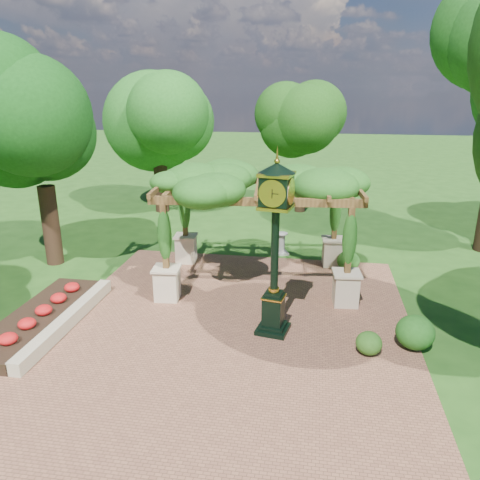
# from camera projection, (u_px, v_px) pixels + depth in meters

# --- Properties ---
(ground) EXTENTS (120.00, 120.00, 0.00)m
(ground) POSITION_uv_depth(u_px,v_px,m) (224.00, 351.00, 12.06)
(ground) COLOR #1E4714
(ground) RESTS_ON ground
(brick_plaza) EXTENTS (10.00, 12.00, 0.04)m
(brick_plaza) POSITION_uv_depth(u_px,v_px,m) (231.00, 331.00, 12.99)
(brick_plaza) COLOR brown
(brick_plaza) RESTS_ON ground
(border_wall) EXTENTS (0.35, 5.00, 0.40)m
(border_wall) POSITION_uv_depth(u_px,v_px,m) (68.00, 321.00, 13.18)
(border_wall) COLOR #C6B793
(border_wall) RESTS_ON ground
(flower_bed) EXTENTS (1.50, 5.00, 0.36)m
(flower_bed) POSITION_uv_depth(u_px,v_px,m) (39.00, 319.00, 13.32)
(flower_bed) COLOR red
(flower_bed) RESTS_ON ground
(pedestal_clock) EXTENTS (1.09, 1.09, 4.77)m
(pedestal_clock) POSITION_uv_depth(u_px,v_px,m) (275.00, 234.00, 12.08)
(pedestal_clock) COLOR black
(pedestal_clock) RESTS_ON brick_plaza
(pergola) EXTENTS (6.83, 4.65, 4.08)m
(pergola) POSITION_uv_depth(u_px,v_px,m) (258.00, 187.00, 15.32)
(pergola) COLOR beige
(pergola) RESTS_ON brick_plaza
(sundial) EXTENTS (0.64, 0.64, 0.89)m
(sundial) POSITION_uv_depth(u_px,v_px,m) (282.00, 245.00, 18.92)
(sundial) COLOR #9B9C93
(sundial) RESTS_ON ground
(shrub_front) EXTENTS (0.82, 0.82, 0.59)m
(shrub_front) POSITION_uv_depth(u_px,v_px,m) (369.00, 343.00, 11.77)
(shrub_front) COLOR #2B5A19
(shrub_front) RESTS_ON brick_plaza
(shrub_mid) EXTENTS (1.27, 1.27, 0.88)m
(shrub_mid) POSITION_uv_depth(u_px,v_px,m) (415.00, 332.00, 12.00)
(shrub_mid) COLOR #215919
(shrub_mid) RESTS_ON brick_plaza
(shrub_back) EXTENTS (1.08, 1.08, 0.74)m
(shrub_back) POSITION_uv_depth(u_px,v_px,m) (348.00, 261.00, 17.12)
(shrub_back) COLOR #235819
(shrub_back) RESTS_ON brick_plaza
(tree_west_near) EXTENTS (3.95, 3.95, 7.80)m
(tree_west_near) POSITION_uv_depth(u_px,v_px,m) (37.00, 121.00, 16.41)
(tree_west_near) COLOR #372216
(tree_west_near) RESTS_ON ground
(tree_west_far) EXTENTS (5.01, 5.01, 7.87)m
(tree_west_far) POSITION_uv_depth(u_px,v_px,m) (157.00, 109.00, 23.92)
(tree_west_far) COLOR #311D13
(tree_west_far) RESTS_ON ground
(tree_north) EXTENTS (3.50, 3.50, 6.43)m
(tree_north) POSITION_uv_depth(u_px,v_px,m) (303.00, 129.00, 24.20)
(tree_north) COLOR #352415
(tree_north) RESTS_ON ground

